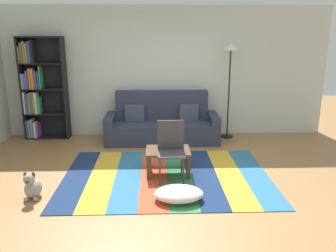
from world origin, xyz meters
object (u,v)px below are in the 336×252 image
Objects in this scene: bookshelf at (38,89)px; tv_remote at (174,149)px; couch at (162,125)px; standing_lamp at (230,59)px; dog at (32,187)px; folding_chair at (171,146)px; pouf at (179,194)px; coffee_table at (168,154)px.

bookshelf is 13.92× the size of tv_remote.
standing_lamp is at bearing 7.93° from couch.
bookshelf reaches higher than standing_lamp.
couch is at bearing 54.23° from dog.
standing_lamp is at bearing 76.41° from folding_chair.
couch is 3.43× the size of pouf.
tv_remote is at bearing -85.00° from couch.
standing_lamp reaches higher than folding_chair.
coffee_table is 0.95m from pouf.
coffee_table is 0.76× the size of folding_chair.
couch is 1.74m from tv_remote.
couch reaches higher than coffee_table.
coffee_table is (2.58, -2.02, -0.72)m from bookshelf.
dog is at bearing -75.24° from bookshelf.
standing_lamp reaches higher than couch.
bookshelf is at bearing 157.33° from folding_chair.
couch is 1.95m from folding_chair.
couch is at bearing 92.02° from coffee_table.
dog is at bearing -157.55° from tv_remote.
standing_lamp is 2.17× the size of folding_chair.
pouf is at bearing -47.45° from bookshelf.
tv_remote is at bearing -122.69° from standing_lamp.
tv_remote is (0.09, 0.00, 0.08)m from coffee_table.
tv_remote is (2.67, -2.02, -0.64)m from bookshelf.
bookshelf is at bearing 144.20° from tv_remote.
bookshelf is 3.41m from tv_remote.
couch is 15.07× the size of tv_remote.
dog is at bearing 175.31° from pouf.
coffee_table is at bearing 118.01° from folding_chair.
bookshelf reaches higher than coffee_table.
couch is 3.07m from dog.
tv_remote is at bearing -37.01° from bookshelf.
coffee_table is 2.01m from dog.
couch is 5.69× the size of dog.
folding_chair is (2.62, -2.22, -0.51)m from bookshelf.
pouf is at bearing -83.29° from coffee_table.
folding_chair is (-0.05, -0.20, 0.13)m from tv_remote.
couch is 1.91m from standing_lamp.
couch is at bearing -172.07° from standing_lamp.
folding_chair is (-0.07, 0.71, 0.43)m from pouf.
dog is (-1.85, -0.75, -0.17)m from coffee_table.
coffee_table is at bearing -124.54° from standing_lamp.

